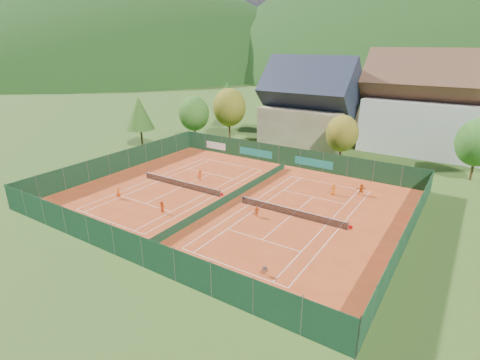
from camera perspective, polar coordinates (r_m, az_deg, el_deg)
name	(u,v)px	position (r m, az deg, el deg)	size (l,w,h in m)	color
ground	(231,200)	(45.60, -1.37, -3.11)	(600.00, 600.00, 0.00)	#2D4B17
clay_pad	(231,200)	(45.59, -1.37, -3.09)	(40.00, 32.00, 0.01)	#A73B18
court_markings_left	(181,187)	(50.20, -8.94, -1.07)	(11.03, 23.83, 0.00)	white
court_markings_right	(291,216)	(42.00, 7.74, -5.41)	(11.03, 23.83, 0.00)	white
tennis_net_left	(182,184)	(49.92, -8.84, -0.58)	(13.30, 0.10, 1.02)	#59595B
tennis_net_right	(292,212)	(41.73, 7.96, -4.84)	(13.30, 0.10, 1.02)	#59595B
court_divider	(231,196)	(45.39, -1.37, -2.51)	(0.03, 28.80, 1.00)	#143820
fence_north	(287,156)	(58.39, 7.12, 3.60)	(40.00, 0.10, 3.00)	#153B20
fence_south	(127,246)	(34.31, -16.80, -9.60)	(40.00, 0.04, 3.00)	#143721
fence_west	(119,162)	(58.06, -17.95, 2.69)	(0.04, 32.00, 3.00)	#12341C
fence_east	(409,232)	(38.54, 24.30, -7.19)	(0.09, 32.00, 3.00)	#153C20
chalet	(309,109)	(70.74, 10.52, 10.65)	(16.20, 12.00, 16.00)	#C2AF88
hotel_block_a	(429,109)	(71.74, 26.81, 9.59)	(21.60, 11.00, 17.25)	silver
tree_west_front	(194,113)	(72.22, -7.02, 10.04)	(5.72, 5.72, 8.69)	#4D301B
tree_west_mid	(229,107)	(74.44, -1.63, 11.01)	(6.44, 6.44, 9.78)	#4B321A
tree_west_back	(227,97)	(84.22, -1.93, 12.56)	(5.60, 5.60, 10.00)	#462E19
tree_center	(342,133)	(60.70, 15.30, 6.86)	(5.01, 5.01, 7.60)	#452D18
tree_east_front	(478,142)	(59.89, 32.54, 4.86)	(5.72, 5.72, 8.69)	#4D361B
tree_west_side	(139,113)	(70.53, -15.08, 9.81)	(5.04, 5.04, 9.00)	#462F19
ball_hopper	(265,270)	(31.62, 3.83, -13.46)	(0.34, 0.34, 0.80)	slate
loose_ball_0	(133,194)	(49.34, -15.98, -2.00)	(0.07, 0.07, 0.07)	#CCD833
loose_ball_1	(238,253)	(34.78, -0.24, -11.00)	(0.07, 0.07, 0.07)	#CCD833
loose_ball_2	(267,189)	(48.86, 4.17, -1.45)	(0.07, 0.07, 0.07)	#CCD833
player_left_near	(118,193)	(48.11, -18.03, -1.85)	(0.57, 0.37, 1.55)	#D75913
player_left_mid	(162,207)	(42.80, -11.81, -4.11)	(0.70, 0.54, 1.44)	#F55015
player_left_far	(200,175)	(52.05, -6.06, 0.76)	(1.01, 0.58, 1.57)	#E34D14
player_right_near	(257,211)	(41.21, 2.57, -4.77)	(0.76, 0.32, 1.30)	#CC4C12
player_right_far_a	(333,189)	(48.37, 14.04, -1.35)	(0.74, 0.48, 1.51)	orange
player_right_far_b	(361,189)	(49.26, 17.99, -1.35)	(1.40, 0.44, 1.50)	#DF5913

